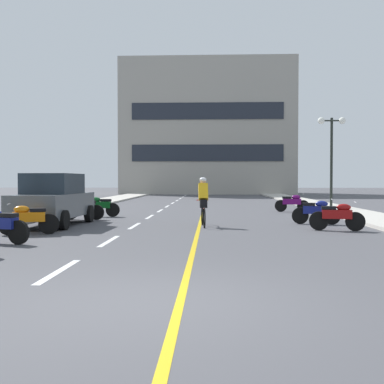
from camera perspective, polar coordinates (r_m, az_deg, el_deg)
The scene contains 27 objects.
ground_plane at distance 27.01m, azimuth 0.96°, elevation -1.91°, with size 140.00×140.00×0.00m, color #47474C.
curb_left at distance 31.00m, azimuth -12.33°, elevation -1.40°, with size 2.40×72.00×0.12m, color #B7B2A8.
curb_right at distance 30.70m, azimuth 14.67°, elevation -1.44°, with size 2.40×72.00×0.12m, color #B7B2A8.
lane_dash_0 at distance 8.53m, azimuth -16.02°, elevation -9.31°, with size 0.14×2.20×0.01m, color silver.
lane_dash_1 at distance 12.35m, azimuth -10.13°, elevation -5.94°, with size 0.14×2.20×0.01m, color silver.
lane_dash_2 at distance 16.25m, azimuth -7.07°, elevation -4.15°, with size 0.14×2.20×0.01m, color silver.
lane_dash_3 at distance 20.19m, azimuth -5.21°, elevation -3.05°, with size 0.14×2.20×0.01m, color silver.
lane_dash_4 at distance 24.15m, azimuth -3.96°, elevation -2.31°, with size 0.14×2.20×0.01m, color silver.
lane_dash_5 at distance 28.12m, azimuth -3.07°, elevation -1.77°, with size 0.14×2.20×0.01m, color silver.
lane_dash_6 at distance 32.10m, azimuth -2.39°, elevation -1.37°, with size 0.14×2.20×0.01m, color silver.
lane_dash_7 at distance 36.09m, azimuth -1.87°, elevation -1.06°, with size 0.14×2.20×0.01m, color silver.
lane_dash_8 at distance 40.07m, azimuth -1.45°, elevation -0.80°, with size 0.14×2.20×0.01m, color silver.
lane_dash_9 at distance 44.06m, azimuth -1.10°, elevation -0.60°, with size 0.14×2.20×0.01m, color silver.
lane_dash_10 at distance 48.05m, azimuth -0.82°, elevation -0.43°, with size 0.14×2.20×0.01m, color silver.
lane_dash_11 at distance 52.05m, azimuth -0.57°, elevation -0.28°, with size 0.14×2.20×0.01m, color silver.
centre_line_yellow at distance 30.00m, azimuth 1.58°, elevation -1.57°, with size 0.12×66.00×0.01m, color gold.
office_building at distance 55.70m, azimuth 1.93°, elevation 7.69°, with size 19.77×8.95×15.27m.
street_lamp_mid at distance 25.76m, azimuth 16.77°, elevation 6.01°, with size 1.46×0.36×4.80m.
parked_car_near at distance 16.89m, azimuth -16.64°, elevation -0.88°, with size 2.02×4.25×1.82m.
motorcycle_1 at distance 12.62m, azimuth -22.49°, elevation -3.73°, with size 1.65×0.77×0.92m.
motorcycle_2 at distance 14.32m, azimuth -19.43°, elevation -3.09°, with size 1.65×0.76×0.92m.
motorcycle_3 at distance 15.28m, azimuth 17.42°, elevation -2.80°, with size 1.69×0.62×0.92m.
motorcycle_4 at distance 17.30m, azimuth 15.02°, elevation -2.29°, with size 1.68×0.64×0.92m.
motorcycle_5 at distance 19.15m, azimuth -13.21°, elevation -1.92°, with size 1.70×0.60×0.92m.
motorcycle_6 at distance 20.53m, azimuth -11.24°, elevation -1.68°, with size 1.70×0.60×0.92m.
motorcycle_7 at distance 23.70m, azimuth 12.21°, elevation -1.27°, with size 1.67×0.71×0.92m.
cyclist_rider at distance 15.93m, azimuth 1.39°, elevation -1.06°, with size 0.42×1.77×1.71m.
Camera 1 is at (0.65, -5.95, 1.59)m, focal length 43.43 mm.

